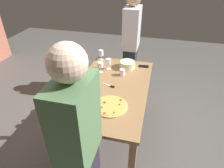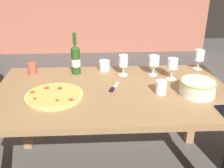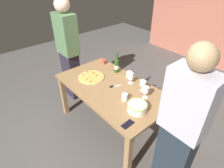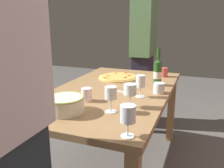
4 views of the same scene
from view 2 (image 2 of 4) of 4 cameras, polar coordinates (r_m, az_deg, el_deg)
dining_table at (r=1.86m, az=-0.00°, el=-3.90°), size 1.60×0.90×0.75m
pizza at (r=1.76m, az=-12.24°, el=-2.39°), size 0.37×0.37×0.02m
serving_bowl at (r=1.82m, az=17.83°, el=-0.60°), size 0.24×0.24×0.10m
wine_bottle at (r=2.06m, az=-7.76°, el=5.31°), size 0.07×0.07×0.32m
wine_glass_near_pizza at (r=2.01m, az=2.43°, el=4.86°), size 0.07×0.07×0.16m
wine_glass_by_bottle at (r=1.99m, az=12.83°, el=4.12°), size 0.08×0.08×0.16m
wine_glass_far_left at (r=2.25m, az=18.17°, el=5.67°), size 0.08×0.08×0.16m
wine_glass_far_right at (r=2.04m, az=8.94°, el=4.79°), size 0.08×0.08×0.15m
cup_amber at (r=2.14m, az=-1.62°, el=3.99°), size 0.09×0.09×0.08m
cup_ceramic at (r=1.78m, az=10.44°, el=-0.67°), size 0.07×0.07×0.09m
cup_spare at (r=2.15m, az=-16.66°, el=3.16°), size 0.07×0.07×0.09m
pizza_knife at (r=1.83m, az=0.40°, el=-0.81°), size 0.08×0.16×0.02m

